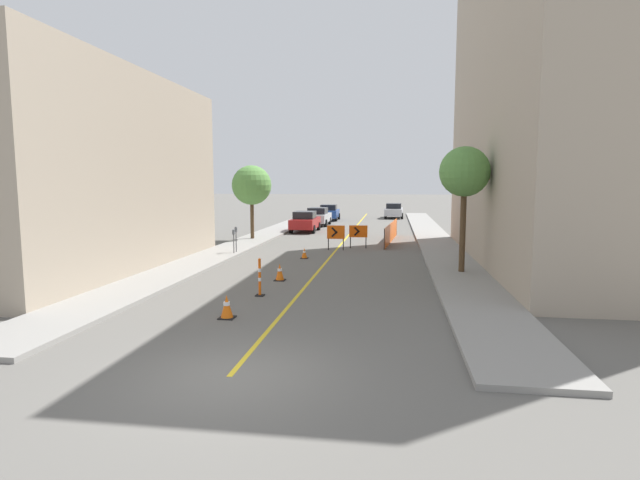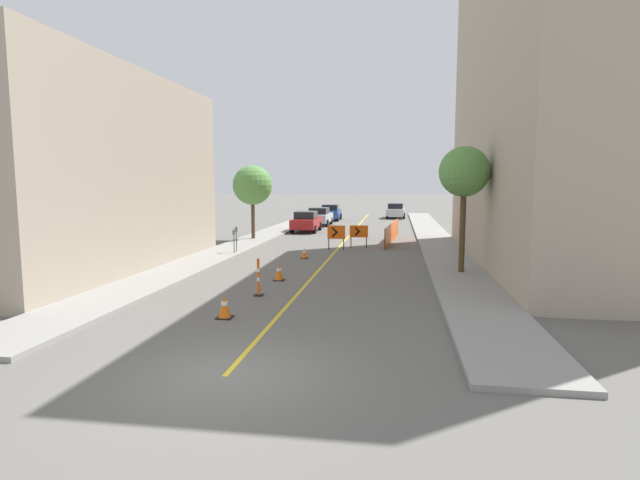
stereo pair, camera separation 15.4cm
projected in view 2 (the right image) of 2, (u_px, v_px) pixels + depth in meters
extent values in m
plane|color=#605E59|center=(224.00, 377.00, 9.84)|extent=(300.00, 300.00, 0.00)
cube|color=gold|center=(349.00, 236.00, 35.21)|extent=(0.12, 51.68, 0.01)
cube|color=gray|center=(268.00, 234.00, 36.09)|extent=(2.34, 51.68, 0.14)
cube|color=gray|center=(434.00, 237.00, 34.32)|extent=(2.34, 51.68, 0.14)
cube|color=tan|center=(85.00, 173.00, 21.53)|extent=(6.00, 15.17, 8.44)
cube|color=tan|center=(549.00, 88.00, 22.63)|extent=(6.00, 20.01, 16.11)
cube|color=black|center=(225.00, 317.00, 14.09)|extent=(0.44, 0.44, 0.03)
cone|color=orange|center=(225.00, 306.00, 14.05)|extent=(0.35, 0.35, 0.63)
cylinder|color=white|center=(224.00, 303.00, 14.04)|extent=(0.18, 0.18, 0.10)
cube|color=black|center=(279.00, 280.00, 19.48)|extent=(0.41, 0.41, 0.03)
cone|color=orange|center=(279.00, 272.00, 19.44)|extent=(0.33, 0.33, 0.63)
cylinder|color=white|center=(279.00, 270.00, 19.43)|extent=(0.17, 0.17, 0.10)
cube|color=black|center=(304.00, 258.00, 25.10)|extent=(0.37, 0.37, 0.03)
cone|color=orange|center=(304.00, 253.00, 25.07)|extent=(0.30, 0.30, 0.50)
cylinder|color=white|center=(304.00, 252.00, 25.06)|extent=(0.15, 0.15, 0.08)
cube|color=black|center=(259.00, 295.00, 16.85)|extent=(0.29, 0.29, 0.04)
cylinder|color=#EF560C|center=(258.00, 278.00, 16.79)|extent=(0.09, 0.09, 1.17)
cylinder|color=white|center=(258.00, 279.00, 16.79)|extent=(0.10, 0.10, 0.12)
cylinder|color=white|center=(258.00, 270.00, 16.76)|extent=(0.10, 0.10, 0.12)
sphere|color=#EF560C|center=(258.00, 260.00, 16.71)|extent=(0.10, 0.10, 0.10)
cube|color=#EF560C|center=(336.00, 232.00, 28.03)|extent=(1.00, 0.08, 0.76)
cube|color=black|center=(335.00, 230.00, 27.99)|extent=(0.36, 0.03, 0.36)
cube|color=black|center=(335.00, 234.00, 28.01)|extent=(0.36, 0.03, 0.36)
cylinder|color=black|center=(329.00, 244.00, 28.17)|extent=(0.06, 0.06, 0.64)
cylinder|color=black|center=(344.00, 245.00, 28.05)|extent=(0.06, 0.06, 0.64)
cube|color=#EF560C|center=(359.00, 231.00, 28.84)|extent=(1.06, 0.11, 0.69)
cube|color=black|center=(357.00, 230.00, 28.80)|extent=(0.33, 0.04, 0.33)
cube|color=black|center=(357.00, 233.00, 28.82)|extent=(0.33, 0.04, 0.33)
cylinder|color=black|center=(351.00, 243.00, 28.99)|extent=(0.06, 0.06, 0.64)
cylinder|color=black|center=(366.00, 243.00, 28.85)|extent=(0.06, 0.06, 0.64)
cube|color=#EF560C|center=(392.00, 232.00, 32.04)|extent=(0.76, 8.17, 1.22)
cylinder|color=#262626|center=(385.00, 239.00, 28.08)|extent=(0.05, 0.05, 1.22)
cylinder|color=#262626|center=(398.00, 227.00, 35.99)|extent=(0.05, 0.05, 1.22)
cube|color=maroon|center=(306.00, 223.00, 38.60)|extent=(1.80, 4.30, 0.72)
cube|color=black|center=(306.00, 215.00, 38.32)|extent=(1.53, 1.94, 0.55)
cylinder|color=black|center=(299.00, 226.00, 40.08)|extent=(0.22, 0.64, 0.64)
cylinder|color=black|center=(320.00, 226.00, 39.82)|extent=(0.22, 0.64, 0.64)
cylinder|color=black|center=(292.00, 229.00, 37.46)|extent=(0.22, 0.64, 0.64)
cylinder|color=black|center=(315.00, 229.00, 37.21)|extent=(0.22, 0.64, 0.64)
cube|color=#B7B7BC|center=(320.00, 218.00, 44.16)|extent=(1.90, 4.34, 0.72)
cube|color=black|center=(319.00, 211.00, 43.87)|extent=(1.58, 1.97, 0.55)
cylinder|color=black|center=(313.00, 221.00, 45.64)|extent=(0.24, 0.65, 0.64)
cylinder|color=black|center=(331.00, 221.00, 45.38)|extent=(0.24, 0.65, 0.64)
cylinder|color=black|center=(307.00, 223.00, 43.02)|extent=(0.24, 0.65, 0.64)
cylinder|color=black|center=(327.00, 223.00, 42.76)|extent=(0.24, 0.65, 0.64)
cube|color=navy|center=(331.00, 214.00, 50.14)|extent=(1.92, 4.35, 0.72)
cube|color=black|center=(330.00, 207.00, 49.85)|extent=(1.58, 1.98, 0.55)
cylinder|color=black|center=(324.00, 216.00, 51.62)|extent=(0.24, 0.65, 0.64)
cylinder|color=black|center=(341.00, 216.00, 51.36)|extent=(0.24, 0.65, 0.64)
cylinder|color=black|center=(320.00, 218.00, 49.00)|extent=(0.24, 0.65, 0.64)
cylinder|color=black|center=(338.00, 218.00, 48.74)|extent=(0.24, 0.65, 0.64)
cube|color=#B7B7BC|center=(396.00, 212.00, 53.18)|extent=(1.98, 4.37, 0.72)
cube|color=black|center=(396.00, 206.00, 52.90)|extent=(1.61, 2.00, 0.55)
cylinder|color=black|center=(388.00, 214.00, 54.66)|extent=(0.25, 0.65, 0.64)
cylinder|color=black|center=(403.00, 214.00, 54.40)|extent=(0.25, 0.65, 0.64)
cylinder|color=black|center=(387.00, 216.00, 52.04)|extent=(0.25, 0.65, 0.64)
cylinder|color=black|center=(404.00, 216.00, 51.78)|extent=(0.25, 0.65, 0.64)
cylinder|color=#4C4C51|center=(236.00, 242.00, 26.44)|extent=(0.05, 0.05, 1.08)
cube|color=#565B60|center=(236.00, 230.00, 26.37)|extent=(0.12, 0.10, 0.22)
sphere|color=#565B60|center=(236.00, 227.00, 26.36)|extent=(0.11, 0.11, 0.11)
cylinder|color=#4C4C51|center=(234.00, 244.00, 26.05)|extent=(0.05, 0.05, 0.97)
cube|color=#565B60|center=(234.00, 232.00, 25.98)|extent=(0.12, 0.10, 0.22)
sphere|color=#565B60|center=(234.00, 230.00, 25.97)|extent=(0.11, 0.11, 0.11)
cylinder|color=#4C3823|center=(253.00, 219.00, 32.73)|extent=(0.24, 0.24, 2.53)
sphere|color=#568E42|center=(253.00, 185.00, 32.48)|extent=(2.57, 2.57, 2.57)
cylinder|color=#4C3823|center=(462.00, 231.00, 20.45)|extent=(0.24, 0.24, 3.34)
sphere|color=#568E42|center=(464.00, 172.00, 20.17)|extent=(2.04, 2.04, 2.04)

